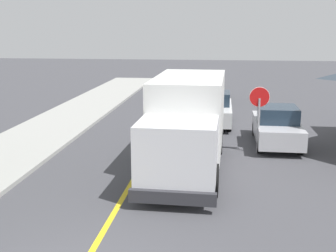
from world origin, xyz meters
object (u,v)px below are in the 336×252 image
object	(u,v)px
parked_car_mid	(206,90)
box_truck	(187,120)
parked_van_across	(277,126)
stop_sign	(259,107)
parked_car_near	(214,109)

from	to	relation	value
parked_car_mid	box_truck	bearing A→B (deg)	-90.66
parked_car_mid	parked_van_across	bearing A→B (deg)	-72.49
parked_car_mid	stop_sign	distance (m)	12.38
parked_car_near	parked_van_across	world-z (taller)	same
stop_sign	parked_car_mid	bearing A→B (deg)	101.59
parked_car_mid	stop_sign	bearing A→B (deg)	-78.41
parked_car_mid	parked_car_near	bearing A→B (deg)	-84.77
parked_van_across	parked_car_mid	bearing A→B (deg)	107.51
parked_car_near	parked_car_mid	bearing A→B (deg)	95.23
parked_car_near	stop_sign	distance (m)	5.45
parked_van_across	stop_sign	world-z (taller)	stop_sign
parked_van_across	stop_sign	bearing A→B (deg)	-123.28
box_truck	parked_van_across	world-z (taller)	box_truck
box_truck	stop_sign	size ratio (longest dim) A/B	2.73
parked_car_near	parked_car_mid	distance (m)	7.09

